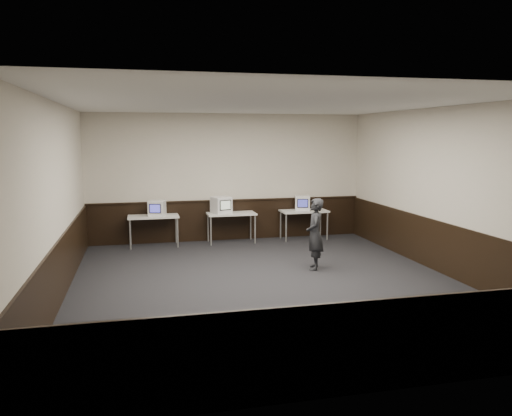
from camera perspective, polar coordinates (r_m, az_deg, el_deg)
The scene contains 18 objects.
floor at distance 9.12m, azimuth 1.30°, elevation -8.62°, with size 8.00×8.00×0.00m, color black.
ceiling at distance 8.75m, azimuth 1.37°, elevation 11.87°, with size 8.00×8.00×0.00m, color white.
back_wall at distance 12.69m, azimuth -3.20°, elevation 3.50°, with size 7.00×7.00×0.00m, color beige.
front_wall at distance 5.07m, azimuth 12.75°, elevation -3.87°, with size 7.00×7.00×0.00m, color beige.
left_wall at distance 8.62m, azimuth -21.82°, elevation 0.68°, with size 8.00×8.00×0.00m, color beige.
right_wall at distance 10.24m, azimuth 20.67°, elevation 1.85°, with size 8.00×8.00×0.00m, color beige.
wainscot_back at distance 12.80m, azimuth -3.14°, elevation -1.41°, with size 6.98×0.04×1.00m, color black.
wainscot_front at distance 5.42m, azimuth 12.27°, elevation -15.27°, with size 6.98×0.04×1.00m, color black.
wainscot_left at distance 8.82m, azimuth -21.31°, elevation -6.42°, with size 0.04×7.98×1.00m, color black.
wainscot_right at distance 10.40m, azimuth 20.27°, elevation -4.18°, with size 0.04×7.98×1.00m, color black.
wainscot_rail at distance 12.71m, azimuth -3.15°, elevation 0.88°, with size 6.98×0.06×0.04m, color black.
desk_left at distance 12.21m, azimuth -11.65°, elevation -1.19°, with size 1.20×0.60×0.75m.
desk_center at distance 12.41m, azimuth -2.84°, elevation -0.89°, with size 1.20×0.60×0.75m.
desk_right at distance 12.88m, azimuth 5.50°, elevation -0.58°, with size 1.20×0.60×0.75m.
emac_left at distance 12.14m, azimuth -11.25°, elevation -0.02°, with size 0.46×0.47×0.37m.
emac_center at distance 12.33m, azimuth -4.00°, elevation 0.35°, with size 0.53×0.54×0.41m.
emac_right at distance 12.86m, azimuth 5.32°, elevation 0.57°, with size 0.47×0.48×0.37m.
person at distance 9.98m, azimuth 6.74°, elevation -2.98°, with size 0.52×0.34×1.43m, color black.
Camera 1 is at (-2.19, -8.45, 2.65)m, focal length 35.00 mm.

